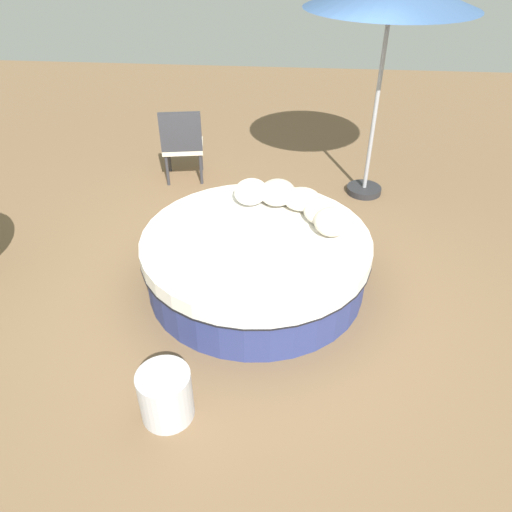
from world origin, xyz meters
name	(u,v)px	position (x,y,z in m)	size (l,w,h in m)	color
ground_plane	(256,283)	(0.00, 0.00, 0.00)	(16.00, 16.00, 0.00)	brown
round_bed	(256,260)	(0.00, 0.00, 0.28)	(2.15, 2.15, 0.55)	navy
throw_pillow_0	(331,222)	(-0.16, 0.69, 0.65)	(0.41, 0.33, 0.21)	beige
throw_pillow_1	(319,210)	(-0.40, 0.58, 0.62)	(0.46, 0.31, 0.15)	beige
throw_pillow_2	(302,199)	(-0.62, 0.41, 0.62)	(0.43, 0.38, 0.15)	beige
throw_pillow_3	(277,192)	(-0.73, 0.15, 0.63)	(0.53, 0.37, 0.16)	beige
throw_pillow_4	(251,191)	(-0.70, -0.12, 0.64)	(0.48, 0.35, 0.19)	white
patio_chair	(182,141)	(-2.12, -1.16, 0.56)	(0.59, 0.60, 0.98)	#333338
side_table	(166,395)	(1.57, -0.50, 0.21)	(0.38, 0.38, 0.41)	#B7B7BC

